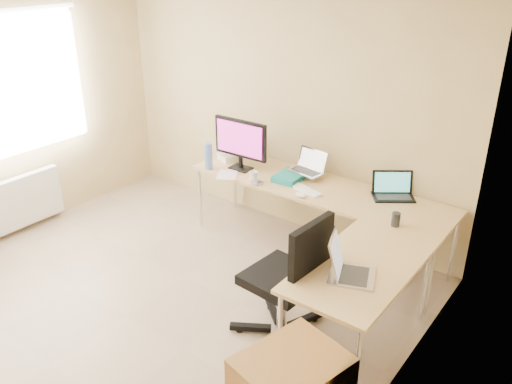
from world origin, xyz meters
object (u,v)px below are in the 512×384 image
Objects in this scene: desk_main at (315,220)px; monitor at (241,145)px; office_chair at (282,282)px; laptop_black at (394,186)px; water_bottle at (209,156)px; laptop_return at (353,262)px; desk_return at (358,306)px; desk_fan at (239,145)px; keyboard at (305,190)px; mug at (253,176)px; laptop_center at (307,162)px.

monitor reaches higher than desk_main.
monitor reaches higher than office_chair.
desk_main is at bearing 5.25° from monitor.
water_bottle is (-1.82, -0.50, 0.03)m from laptop_black.
laptop_return is 0.65m from office_chair.
desk_main is 1.40m from desk_return.
keyboard is at bearing -0.23° from desk_fan.
monitor is (-1.84, 0.90, 0.63)m from desk_return.
office_chair is at bearing -24.85° from desk_fan.
desk_fan reaches higher than laptop_black.
laptop_return is (2.12, -1.39, 0.01)m from desk_fan.
monitor reaches higher than keyboard.
office_chair is (1.04, -1.00, -0.27)m from mug.
desk_main is at bearing 134.27° from desk_return.
mug is at bearing -126.57° from laptop_center.
keyboard reaches higher than desk_return.
desk_main is 6.93× the size of keyboard.
laptop_return is at bearing -15.43° from desk_fan.
monitor reaches higher than mug.
desk_main is 9.33× the size of water_bottle.
water_bottle reaches higher than laptop_center.
desk_return is 1.79m from mug.
laptop_return reaches higher than desk_main.
desk_fan is 2.53m from laptop_return.
water_bottle is at bearing -145.43° from laptop_center.
mug is 1.47m from office_chair.
monitor reaches higher than laptop_black.
laptop_return is (1.85, -1.09, -0.14)m from monitor.
laptop_center is at bearing 24.57° from water_bottle.
desk_fan is (-0.92, 0.07, -0.05)m from laptop_center.
mug is 0.38× the size of desk_fan.
desk_main is 4.25× the size of monitor.
office_chair reaches higher than laptop_center.
desk_return is 2.14m from monitor.
laptop_center is at bearing 136.21° from keyboard.
laptop_center is (-0.20, 0.13, 0.53)m from desk_main.
monitor is 2.16m from laptop_return.
laptop_black is at bearing 17.74° from desk_fan.
desk_main is at bearing 18.56° from laptop_return.
mug reaches higher than keyboard.
monitor is at bearing 37.43° from water_bottle.
desk_fan is 2.17m from office_chair.
mug reaches higher than desk_return.
desk_return is 0.60m from office_chair.
laptop_center is 1.42× the size of desk_fan.
monitor reaches higher than desk_fan.
laptop_black is 1.36m from mug.
desk_main is 29.05× the size of mug.
desk_return is 3.40× the size of keyboard.
water_bottle is (-1.08, -0.15, 0.13)m from keyboard.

